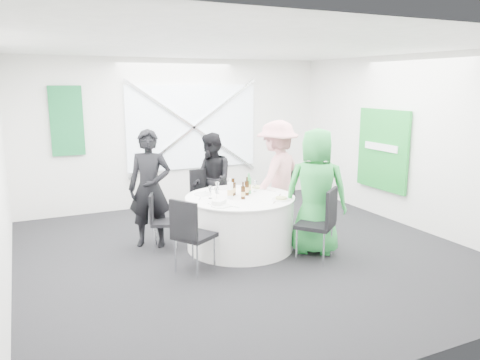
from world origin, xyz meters
name	(u,v)px	position (x,y,z in m)	size (l,w,h in m)	color
floor	(246,252)	(0.00, 0.00, 0.00)	(6.00, 6.00, 0.00)	black
ceiling	(247,47)	(0.00, 0.00, 2.80)	(6.00, 6.00, 0.00)	silver
wall_back	(178,133)	(0.00, 3.00, 1.40)	(6.00, 6.00, 0.00)	white
wall_front	(414,205)	(0.00, -3.00, 1.40)	(6.00, 6.00, 0.00)	white
wall_right	(412,142)	(3.00, 0.00, 1.40)	(6.00, 6.00, 0.00)	white
window_panel	(193,127)	(0.30, 2.96, 1.50)	(2.60, 0.03, 1.60)	white
window_brace_a	(194,127)	(0.30, 2.92, 1.50)	(0.05, 0.05, 3.16)	silver
window_brace_b	(194,127)	(0.30, 2.92, 1.50)	(0.05, 0.05, 3.16)	silver
green_banner	(67,121)	(-2.00, 2.95, 1.70)	(0.55, 0.04, 1.20)	#146833
green_sign	(382,150)	(2.94, 0.60, 1.20)	(0.05, 1.20, 1.40)	#198D2D
banquet_table	(240,222)	(0.00, 0.20, 0.38)	(1.56, 1.56, 0.76)	silver
chair_back	(205,193)	(-0.09, 1.38, 0.56)	(0.46, 0.47, 0.95)	black
chair_back_left	(160,217)	(-1.07, 0.61, 0.48)	(0.49, 0.48, 0.82)	black
chair_back_right	(280,194)	(1.01, 0.80, 0.56)	(0.60, 0.60, 0.96)	black
chair_front_right	(322,219)	(0.75, -0.74, 0.59)	(0.64, 0.64, 1.00)	black
chair_front_left	(190,230)	(-0.96, -0.39, 0.56)	(0.60, 0.60, 0.96)	black
person_man_back_left	(150,189)	(-1.13, 0.84, 0.85)	(0.62, 0.41, 1.71)	black
person_man_back	(212,180)	(0.03, 1.35, 0.78)	(0.76, 0.41, 1.56)	black
person_woman_pink	(277,177)	(0.88, 0.68, 0.89)	(1.15, 0.53, 1.77)	pink
person_woman_green	(316,192)	(0.86, -0.43, 0.88)	(0.86, 0.56, 1.76)	green
plate_back	(223,188)	(-0.01, 0.77, 0.77)	(0.25, 0.25, 0.01)	white
plate_back_left	(203,194)	(-0.43, 0.54, 0.77)	(0.26, 0.26, 0.01)	white
plate_back_right	(258,188)	(0.46, 0.54, 0.78)	(0.28, 0.28, 0.04)	white
plate_front_right	(281,199)	(0.43, -0.22, 0.78)	(0.25, 0.25, 0.04)	white
plate_front_left	(221,206)	(-0.46, -0.17, 0.77)	(0.25, 0.25, 0.01)	white
napkin	(219,202)	(-0.45, -0.11, 0.80)	(0.19, 0.13, 0.05)	silver
beer_bottle_a	(232,189)	(-0.08, 0.28, 0.86)	(0.06, 0.06, 0.26)	#371D0A
beer_bottle_b	(234,189)	(-0.04, 0.33, 0.85)	(0.06, 0.06, 0.24)	#371D0A
beer_bottle_c	(247,188)	(0.12, 0.22, 0.86)	(0.06, 0.06, 0.27)	#371D0A
beer_bottle_d	(243,193)	(-0.03, 0.05, 0.85)	(0.06, 0.06, 0.24)	#371D0A
green_water_bottle	(249,186)	(0.19, 0.31, 0.88)	(0.08, 0.08, 0.30)	#3A964D
clear_water_bottle	(230,191)	(-0.18, 0.15, 0.87)	(0.08, 0.08, 0.29)	white
wine_glass_a	(255,184)	(0.32, 0.37, 0.88)	(0.07, 0.07, 0.17)	white
wine_glass_b	(217,191)	(-0.37, 0.17, 0.88)	(0.07, 0.07, 0.17)	white
wine_glass_c	(210,190)	(-0.42, 0.28, 0.88)	(0.07, 0.07, 0.17)	white
wine_glass_d	(217,185)	(-0.22, 0.52, 0.88)	(0.07, 0.07, 0.17)	white
fork_a	(271,191)	(0.57, 0.30, 0.76)	(0.01, 0.15, 0.01)	silver
knife_a	(250,188)	(0.38, 0.63, 0.76)	(0.01, 0.15, 0.01)	silver
fork_b	(213,204)	(-0.52, -0.05, 0.76)	(0.01, 0.15, 0.01)	silver
knife_b	(234,207)	(-0.31, -0.28, 0.76)	(0.01, 0.15, 0.01)	silver
fork_c	(275,202)	(0.28, -0.30, 0.76)	(0.01, 0.15, 0.01)	silver
knife_c	(280,195)	(0.55, 0.02, 0.76)	(0.01, 0.15, 0.01)	silver
fork_d	(237,187)	(0.20, 0.74, 0.76)	(0.01, 0.15, 0.01)	silver
knife_d	(216,189)	(-0.14, 0.76, 0.76)	(0.01, 0.15, 0.01)	silver
fork_e	(204,192)	(-0.37, 0.64, 0.76)	(0.01, 0.15, 0.01)	silver
knife_e	(200,199)	(-0.56, 0.32, 0.76)	(0.01, 0.15, 0.01)	silver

